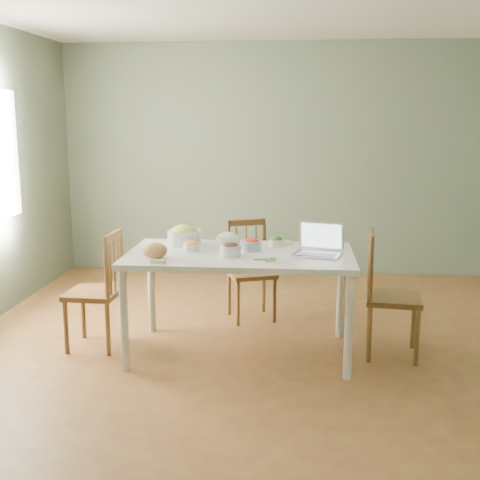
# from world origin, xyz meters

# --- Properties ---
(floor) EXTENTS (5.00, 5.00, 0.00)m
(floor) POSITION_xyz_m (0.00, 0.00, 0.00)
(floor) COLOR brown
(floor) RESTS_ON ground
(wall_back) EXTENTS (5.00, 0.00, 2.70)m
(wall_back) POSITION_xyz_m (0.00, 2.50, 1.35)
(wall_back) COLOR #5D6857
(wall_back) RESTS_ON ground
(wall_front) EXTENTS (5.00, 0.00, 2.70)m
(wall_front) POSITION_xyz_m (0.00, -2.50, 1.35)
(wall_front) COLOR #5D6857
(wall_front) RESTS_ON ground
(dining_table) EXTENTS (1.74, 0.98, 0.82)m
(dining_table) POSITION_xyz_m (-0.16, -0.17, 0.41)
(dining_table) COLOR white
(dining_table) RESTS_ON floor
(chair_far) EXTENTS (0.51, 0.50, 0.91)m
(chair_far) POSITION_xyz_m (-0.13, 0.68, 0.45)
(chair_far) COLOR brown
(chair_far) RESTS_ON floor
(chair_left) EXTENTS (0.42, 0.44, 0.96)m
(chair_left) POSITION_xyz_m (-1.34, -0.15, 0.48)
(chair_left) COLOR brown
(chair_left) RESTS_ON floor
(chair_right) EXTENTS (0.46, 0.47, 0.98)m
(chair_right) POSITION_xyz_m (1.04, -0.11, 0.49)
(chair_right) COLOR brown
(chair_right) RESTS_ON floor
(bread_boule) EXTENTS (0.19, 0.19, 0.12)m
(bread_boule) POSITION_xyz_m (-0.77, -0.43, 0.88)
(bread_boule) COLOR #B1793D
(bread_boule) RESTS_ON dining_table
(butter_stick) EXTENTS (0.12, 0.05, 0.03)m
(butter_stick) POSITION_xyz_m (-0.70, -0.59, 0.83)
(butter_stick) COLOR #F4E9C9
(butter_stick) RESTS_ON dining_table
(bowl_squash) EXTENTS (0.33, 0.33, 0.16)m
(bowl_squash) POSITION_xyz_m (-0.64, 0.09, 0.90)
(bowl_squash) COLOR #D6DE6E
(bowl_squash) RESTS_ON dining_table
(bowl_carrot) EXTENTS (0.16, 0.16, 0.08)m
(bowl_carrot) POSITION_xyz_m (-0.54, -0.14, 0.86)
(bowl_carrot) COLOR #FBA12E
(bowl_carrot) RESTS_ON dining_table
(bowl_onion) EXTENTS (0.27, 0.27, 0.11)m
(bowl_onion) POSITION_xyz_m (-0.28, 0.07, 0.87)
(bowl_onion) COLOR white
(bowl_onion) RESTS_ON dining_table
(bowl_mushroom) EXTENTS (0.21, 0.21, 0.10)m
(bowl_mushroom) POSITION_xyz_m (-0.22, -0.29, 0.87)
(bowl_mushroom) COLOR #4C2C1F
(bowl_mushroom) RESTS_ON dining_table
(bowl_redpep) EXTENTS (0.17, 0.17, 0.09)m
(bowl_redpep) POSITION_xyz_m (-0.08, -0.07, 0.86)
(bowl_redpep) COLOR red
(bowl_redpep) RESTS_ON dining_table
(bowl_broccoli) EXTENTS (0.17, 0.17, 0.08)m
(bowl_broccoli) POSITION_xyz_m (0.11, 0.09, 0.86)
(bowl_broccoli) COLOR #194915
(bowl_broccoli) RESTS_ON dining_table
(flatbread) EXTENTS (0.23, 0.23, 0.02)m
(flatbread) POSITION_xyz_m (0.16, 0.22, 0.82)
(flatbread) COLOR beige
(flatbread) RESTS_ON dining_table
(basil_bunch) EXTENTS (0.19, 0.19, 0.02)m
(basil_bunch) POSITION_xyz_m (0.05, -0.40, 0.83)
(basil_bunch) COLOR #1D670E
(basil_bunch) RESTS_ON dining_table
(laptop) EXTENTS (0.40, 0.37, 0.24)m
(laptop) POSITION_xyz_m (0.43, -0.22, 0.94)
(laptop) COLOR silver
(laptop) RESTS_ON dining_table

